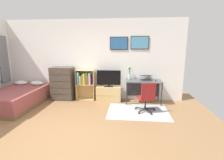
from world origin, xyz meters
TOP-DOWN VIEW (x-y plane):
  - ground_plane at (0.00, 0.00)m, footprint 7.20×7.20m
  - wall_back_with_posters at (0.02, 2.43)m, footprint 6.12×0.09m
  - area_rug at (1.53, 1.28)m, footprint 1.70×1.20m
  - bed at (-2.19, 1.37)m, footprint 1.34×2.00m
  - dresser at (-1.00, 2.15)m, footprint 0.75×0.46m
  - bookshelf at (-0.23, 2.21)m, footprint 0.62×0.30m
  - tv_stand at (0.59, 2.17)m, footprint 0.82×0.41m
  - television at (0.59, 2.15)m, footprint 0.80×0.16m
  - desk at (1.73, 2.15)m, footprint 1.13×0.59m
  - office_chair at (1.76, 1.24)m, footprint 0.58×0.57m
  - laptop at (1.81, 2.19)m, footprint 0.41×0.44m
  - computer_mouse at (2.10, 2.05)m, footprint 0.06×0.10m
  - bamboo_vase at (1.27, 2.28)m, footprint 0.09×0.09m

SIDE VIEW (x-z plane):
  - ground_plane at x=0.00m, z-range 0.00..0.00m
  - area_rug at x=1.53m, z-range 0.00..0.01m
  - tv_stand at x=0.59m, z-range 0.00..0.49m
  - bed at x=-2.19m, z-range -0.06..0.58m
  - office_chair at x=1.76m, z-range 0.03..0.89m
  - dresser at x=-1.00m, z-range 0.00..1.12m
  - desk at x=1.73m, z-range 0.23..0.97m
  - bookshelf at x=-0.23m, z-range 0.12..1.15m
  - computer_mouse at x=2.10m, z-range 0.74..0.77m
  - television at x=0.59m, z-range 0.49..1.04m
  - laptop at x=1.81m, z-range 0.72..0.88m
  - bamboo_vase at x=1.27m, z-range 0.74..1.15m
  - wall_back_with_posters at x=0.02m, z-range 0.01..2.71m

